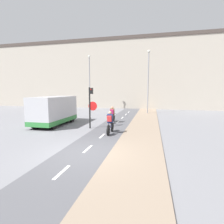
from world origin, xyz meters
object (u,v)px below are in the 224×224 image
street_lamp_far (90,78)px  van (54,111)px  cyclist_near (110,123)px  street_lamp_sidewalk (148,76)px  cyclist_far (112,115)px  traffic_light_pole (91,103)px

street_lamp_far → van: (0.73, -10.49, -3.45)m
cyclist_near → street_lamp_sidewalk: bearing=79.2°
cyclist_near → van: size_ratio=0.38×
street_lamp_sidewalk → street_lamp_far: bearing=169.7°
cyclist_far → van: (-4.49, -1.98, 0.45)m
van → street_lamp_far: bearing=94.0°
traffic_light_pole → street_lamp_sidewalk: street_lamp_sidewalk is taller
cyclist_near → cyclist_far: bearing=100.8°
street_lamp_sidewalk → cyclist_near: bearing=-100.8°
cyclist_near → street_lamp_far: bearing=115.7°
traffic_light_pole → van: bearing=169.7°
van → cyclist_far: bearing=23.7°
van → traffic_light_pole: bearing=-10.3°
traffic_light_pole → cyclist_far: traffic_light_pole is taller
street_lamp_far → street_lamp_sidewalk: 8.20m
cyclist_far → traffic_light_pole: bearing=-112.0°
street_lamp_sidewalk → cyclist_far: street_lamp_sidewalk is taller
street_lamp_sidewalk → cyclist_far: bearing=-111.9°
cyclist_far → van: bearing=-156.3°
traffic_light_pole → street_lamp_sidewalk: (3.89, 9.65, 2.69)m
traffic_light_pole → street_lamp_sidewalk: bearing=68.1°
street_lamp_far → van: size_ratio=1.66×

